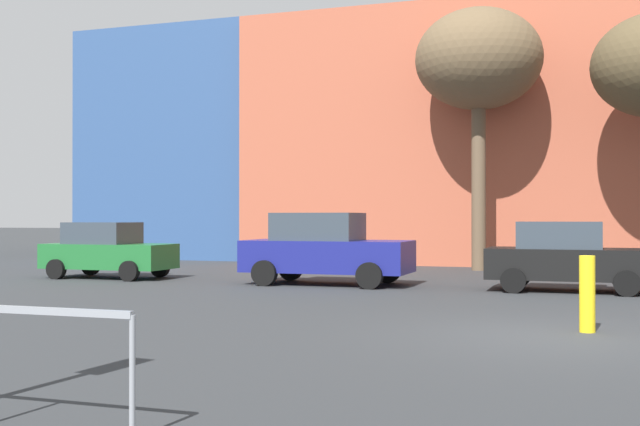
# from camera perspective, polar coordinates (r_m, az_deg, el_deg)

# --- Properties ---
(ground_plane) EXTENTS (200.00, 200.00, 0.00)m
(ground_plane) POSITION_cam_1_polar(r_m,az_deg,el_deg) (12.34, 16.73, -8.62)
(ground_plane) COLOR #2D3033
(building_backdrop) EXTENTS (36.64, 12.81, 11.79)m
(building_backdrop) POSITION_cam_1_polar(r_m,az_deg,el_deg) (34.97, 13.82, 4.91)
(building_backdrop) COLOR #B2563D
(building_backdrop) RESTS_ON ground_plane
(parked_car_0) EXTENTS (3.79, 1.86, 1.64)m
(parked_car_0) POSITION_cam_1_polar(r_m,az_deg,el_deg) (23.83, -15.26, -2.64)
(parked_car_0) COLOR #1E662D
(parked_car_0) RESTS_ON ground_plane
(parked_car_1) EXTENTS (4.40, 2.16, 1.91)m
(parked_car_1) POSITION_cam_1_polar(r_m,az_deg,el_deg) (20.82, 0.37, -2.63)
(parked_car_1) COLOR navy
(parked_car_1) RESTS_ON ground_plane
(parked_car_2) EXTENTS (3.89, 1.91, 1.68)m
(parked_car_2) POSITION_cam_1_polar(r_m,az_deg,el_deg) (19.76, 17.56, -3.06)
(parked_car_2) COLOR black
(parked_car_2) RESTS_ON ground_plane
(bare_tree_1) EXTENTS (4.26, 4.26, 8.84)m
(bare_tree_1) POSITION_cam_1_polar(r_m,az_deg,el_deg) (27.35, 11.49, 10.76)
(bare_tree_1) COLOR brown
(bare_tree_1) RESTS_ON ground_plane
(bollard_yellow_0) EXTENTS (0.24, 0.24, 1.19)m
(bollard_yellow_0) POSITION_cam_1_polar(r_m,az_deg,el_deg) (12.87, 18.92, -5.61)
(bollard_yellow_0) COLOR yellow
(bollard_yellow_0) RESTS_ON ground_plane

